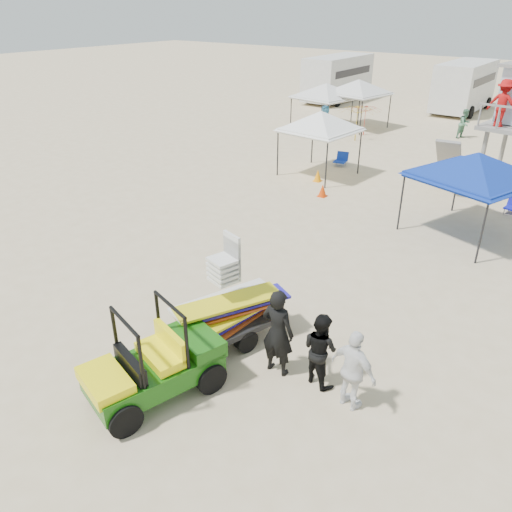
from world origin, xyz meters
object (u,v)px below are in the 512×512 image
Objects in this scene: utility_cart at (151,358)px; surf_trailer at (229,304)px; canopy_blue at (478,157)px; man_left at (278,332)px.

surf_trailer is (0.00, 2.34, 0.03)m from utility_cart.
canopy_blue is (2.52, 11.41, 1.73)m from utility_cart.
man_left is at bearing 53.22° from utility_cart.
canopy_blue is at bearing -99.73° from man_left.
utility_cart is 0.69× the size of canopy_blue.
canopy_blue is at bearing 77.56° from utility_cart.
man_left is at bearing -96.07° from canopy_blue.
canopy_blue reaches higher than utility_cart.
canopy_blue reaches higher than man_left.
utility_cart is 1.41× the size of man_left.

